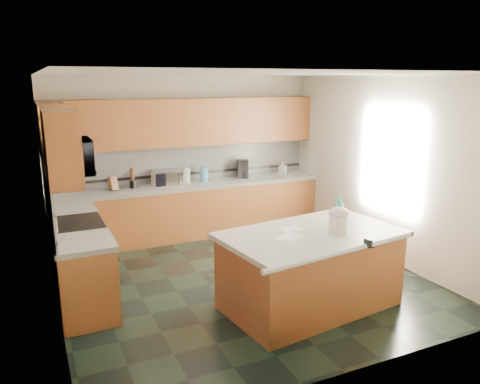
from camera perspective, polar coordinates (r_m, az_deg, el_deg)
floor at (r=6.44m, az=0.09°, el=-10.54°), size 4.60×4.60×0.00m
ceiling at (r=5.88m, az=0.10°, el=14.26°), size 4.60×4.60×0.00m
wall_back at (r=8.14m, az=-6.77°, el=4.41°), size 4.60×0.04×2.70m
wall_front at (r=4.10m, az=13.85°, el=-5.00°), size 4.60×0.04×2.70m
wall_left at (r=5.49m, az=-22.48°, el=-0.95°), size 0.04×4.60×2.70m
wall_right at (r=7.28m, az=16.94°, el=2.84°), size 0.04×4.60×2.70m
back_base_cab at (r=8.04m, az=-5.89°, el=-2.39°), size 4.60×0.60×0.86m
back_countertop at (r=7.93m, az=-5.97°, el=0.81°), size 4.60×0.64×0.06m
back_upper_cab at (r=7.90m, az=-6.47°, el=8.45°), size 4.60×0.33×0.78m
back_backsplash at (r=8.13m, az=-6.68°, el=3.58°), size 4.60×0.02×0.63m
back_accent_band at (r=8.16m, az=-6.63°, el=2.23°), size 4.60×0.01×0.05m
left_base_cab_rear at (r=7.00m, az=-19.69°, el=-5.58°), size 0.60×0.82×0.86m
left_counter_rear at (r=6.87m, az=-19.99°, el=-1.95°), size 0.64×0.82×0.06m
left_base_cab_front at (r=5.57m, az=-18.17°, el=-10.40°), size 0.60×0.72×0.86m
left_counter_front at (r=5.40m, az=-18.53°, el=-5.92°), size 0.64×0.72×0.06m
left_backsplash at (r=6.05m, az=-22.33°, el=-0.78°), size 0.02×2.30×0.63m
left_accent_band at (r=6.10m, az=-22.11°, el=-2.55°), size 0.01×2.30×0.05m
left_upper_cab_rear at (r=6.81m, az=-21.94°, el=6.78°), size 0.33×1.09×0.78m
left_upper_cab_front at (r=5.15m, az=-20.89°, el=5.01°), size 0.33×0.72×0.78m
range_body at (r=6.25m, az=-19.00°, el=-7.71°), size 0.60×0.76×0.88m
range_oven_door at (r=6.29m, az=-16.33°, el=-7.76°), size 0.02×0.68×0.55m
range_cooktop at (r=6.10m, az=-19.33°, el=-3.67°), size 0.62×0.78×0.04m
range_handle at (r=6.17m, az=-16.29°, el=-4.43°), size 0.02×0.66×0.02m
range_backguard at (r=6.06m, az=-21.86°, el=-2.84°), size 0.06×0.76×0.18m
microwave at (r=5.92m, az=-19.95°, el=4.05°), size 0.50×0.73×0.41m
island_base at (r=5.62m, az=8.53°, el=-9.60°), size 2.08×1.36×0.86m
island_top at (r=5.46m, az=8.69°, el=-5.15°), size 2.19×1.47×0.06m
island_bullnose at (r=5.00m, az=12.53°, el=-7.12°), size 2.04×0.32×0.06m
treat_jar at (r=5.40m, az=11.86°, el=-3.97°), size 0.21×0.21×0.22m
treat_jar_lid at (r=5.36m, az=11.94°, el=-2.52°), size 0.23×0.23×0.14m
treat_jar_knob at (r=5.35m, az=11.96°, el=-2.02°), size 0.07×0.03×0.03m
treat_jar_knob_end_l at (r=5.33m, az=11.64°, el=-2.07°), size 0.04×0.04×0.04m
treat_jar_knob_end_r at (r=5.37m, az=12.28°, el=-1.98°), size 0.04×0.04×0.04m
soap_bottle_island at (r=5.83m, az=11.99°, el=-2.11°), size 0.14×0.14×0.33m
paper_sheet_a at (r=5.26m, az=6.04°, el=-5.45°), size 0.35×0.32×0.00m
paper_sheet_b at (r=5.54m, az=6.23°, el=-4.46°), size 0.26×0.20×0.00m
clamp_body at (r=5.19m, az=15.34°, el=-6.01°), size 0.05×0.10×0.09m
clamp_handle at (r=5.16m, az=15.75°, el=-6.41°), size 0.02×0.07×0.02m
knife_block at (r=7.65m, az=-15.22°, el=0.98°), size 0.17×0.19×0.23m
utensil_crock at (r=7.74m, az=-12.91°, el=0.96°), size 0.11×0.11×0.13m
utensil_bundle at (r=7.71m, az=-12.98°, el=2.16°), size 0.06×0.06×0.20m
toaster_oven at (r=7.82m, az=-9.11°, el=1.69°), size 0.51×0.43×0.25m
toaster_oven_door at (r=7.69m, az=-8.83°, el=1.50°), size 0.39×0.01×0.21m
paper_towel at (r=7.98m, az=-6.53°, el=2.08°), size 0.12×0.12×0.27m
paper_towel_base at (r=8.00m, az=-6.51°, el=1.18°), size 0.18×0.18×0.01m
water_jug at (r=8.04m, az=-4.41°, el=2.11°), size 0.15×0.15×0.24m
water_jug_neck at (r=8.01m, az=-4.43°, el=3.08°), size 0.07×0.07×0.03m
coffee_maker at (r=8.33m, az=0.33°, el=2.83°), size 0.25×0.26×0.32m
coffee_carafe at (r=8.30m, az=0.47°, el=2.13°), size 0.13×0.13×0.13m
soap_bottle_back at (r=8.67m, az=5.24°, el=2.97°), size 0.15×0.15×0.25m
soap_back_cap at (r=8.65m, az=5.26°, el=3.89°), size 0.02×0.02×0.03m
window_light_proxy at (r=7.09m, az=17.91°, el=3.73°), size 0.02×1.40×1.10m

